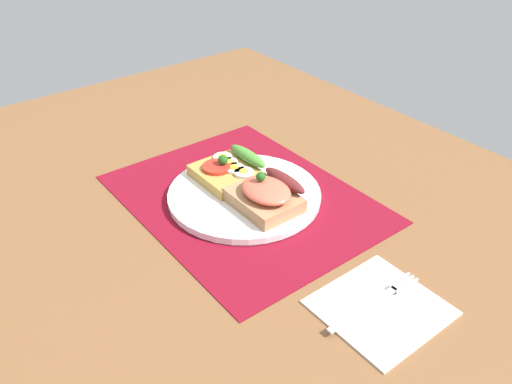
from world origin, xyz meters
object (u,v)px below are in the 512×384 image
Objects in this scene: sandwich_salmon at (266,195)px; napkin at (380,307)px; plate at (244,195)px; sandwich_egg_tomato at (228,170)px; fork at (377,300)px.

napkin is at bearing -3.05° from sandwich_salmon.
sandwich_salmon reaches higher than napkin.
napkin is at bearing -2.15° from plate.
sandwich_egg_tomato is 0.73× the size of napkin.
sandwich_egg_tomato is at bearing 177.34° from napkin.
fork is at bearing -2.63° from sandwich_egg_tomato.
fork is (23.16, -1.22, -2.63)cm from sandwich_salmon.
fork is at bearing -2.10° from plate.
sandwich_salmon is 24.09cm from napkin.
plate is 28.98cm from napkin.
plate is at bearing -5.60° from sandwich_egg_tomato.
napkin is (28.96, -1.09, -0.55)cm from plate.
sandwich_egg_tomato is 0.99× the size of sandwich_salmon.
napkin is (23.86, -1.27, -3.09)cm from sandwich_salmon.
napkin is 0.84cm from fork.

